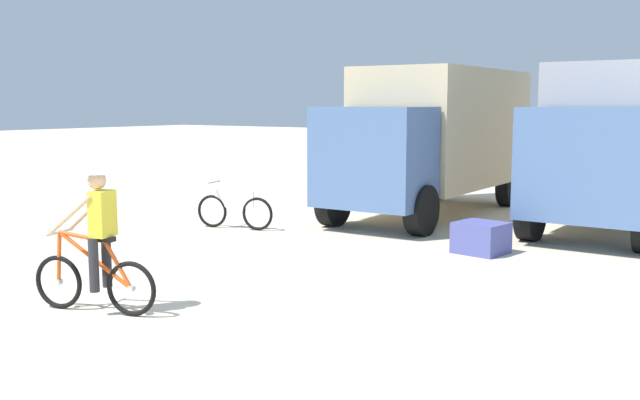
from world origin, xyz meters
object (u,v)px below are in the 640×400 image
object	(u,v)px
box_truck_tan_camper	(434,134)
box_truck_grey_hauler	(626,137)
cyclist_orange_shirt	(97,245)
bicycle_spare	(234,210)
supply_crate	(481,238)

from	to	relation	value
box_truck_tan_camper	box_truck_grey_hauler	xyz separation A→B (m)	(4.03, 0.74, 0.00)
cyclist_orange_shirt	bicycle_spare	xyz separation A→B (m)	(-2.67, 5.53, -0.45)
box_truck_grey_hauler	bicycle_spare	world-z (taller)	box_truck_grey_hauler
box_truck_grey_hauler	cyclist_orange_shirt	bearing A→B (deg)	-109.97
box_truck_tan_camper	bicycle_spare	xyz separation A→B (m)	(-2.45, -4.20, -1.48)
box_truck_tan_camper	supply_crate	world-z (taller)	box_truck_tan_camper
box_truck_grey_hauler	bicycle_spare	bearing A→B (deg)	-142.70
bicycle_spare	supply_crate	xyz separation A→B (m)	(5.13, 0.57, -0.13)
box_truck_grey_hauler	supply_crate	distance (m)	4.84
box_truck_tan_camper	cyclist_orange_shirt	world-z (taller)	box_truck_tan_camper
box_truck_grey_hauler	supply_crate	xyz separation A→B (m)	(-1.34, -4.37, -1.61)
box_truck_grey_hauler	box_truck_tan_camper	bearing A→B (deg)	-169.63
cyclist_orange_shirt	bicycle_spare	size ratio (longest dim) A/B	1.07
box_truck_tan_camper	box_truck_grey_hauler	size ratio (longest dim) A/B	1.00
cyclist_orange_shirt	bicycle_spare	world-z (taller)	cyclist_orange_shirt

